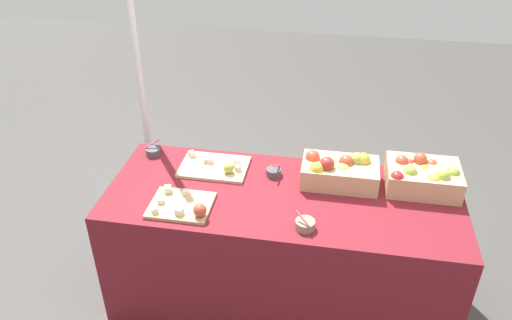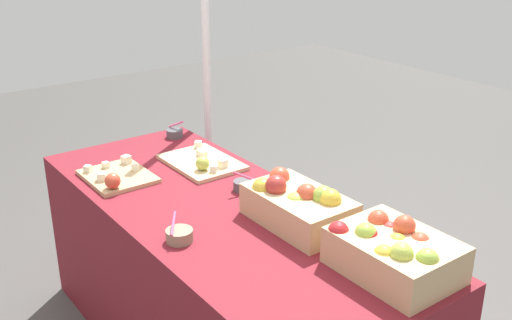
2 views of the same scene
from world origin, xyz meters
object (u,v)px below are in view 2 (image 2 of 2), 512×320
Objects in this scene: cutting_board_back at (202,162)px; sample_bowl_mid at (179,235)px; apple_crate_left at (393,252)px; cutting_board_front at (117,176)px; apple_crate_middle at (298,205)px; sample_bowl_near at (243,185)px; sample_bowl_far at (175,133)px; tent_pole at (207,64)px.

sample_bowl_mid is (0.55, -0.44, 0.01)m from cutting_board_back.
apple_crate_left is 1.28m from cutting_board_front.
apple_crate_middle is 1.08× the size of cutting_board_back.
sample_bowl_near reaches higher than sample_bowl_far.
cutting_board_front is at bearing -161.76° from apple_crate_left.
cutting_board_front is 0.58m from sample_bowl_far.
cutting_board_front is 0.56m from sample_bowl_near.
tent_pole reaches higher than apple_crate_left.
sample_bowl_far is 0.04× the size of tent_pole.
cutting_board_front is at bearing 175.57° from sample_bowl_mid.
sample_bowl_near is at bearing 42.79° from cutting_board_front.
apple_crate_left is at bearing 0.47° from cutting_board_back.
sample_bowl_far reaches higher than cutting_board_front.
cutting_board_back is at bearing -179.53° from apple_crate_left.
apple_crate_left is at bearing 3.33° from apple_crate_middle.
apple_crate_left is 4.08× the size of sample_bowl_far.
apple_crate_middle is 1.35m from tent_pole.
apple_crate_left is 0.93× the size of apple_crate_middle.
apple_crate_middle is at bearing -17.84° from tent_pole.
apple_crate_left reaches higher than sample_bowl_far.
sample_bowl_mid is at bearing -63.44° from sample_bowl_near.
apple_crate_left is 1.14m from cutting_board_back.
sample_bowl_mid is (0.22, -0.43, 0.00)m from sample_bowl_near.
sample_bowl_mid is at bearing -108.90° from apple_crate_middle.
cutting_board_back is (-1.14, -0.01, -0.06)m from apple_crate_left.
tent_pole reaches higher than sample_bowl_mid.
tent_pole reaches higher than sample_bowl_far.
apple_crate_left is 3.76× the size of sample_bowl_mid.
sample_bowl_near is at bearing -7.17° from sample_bowl_far.
sample_bowl_far is (-0.41, 0.09, 0.01)m from cutting_board_back.
cutting_board_front is 0.40m from cutting_board_back.
apple_crate_middle reaches higher than sample_bowl_far.
tent_pole is (-0.49, 0.78, 0.29)m from cutting_board_front.
apple_crate_left is 0.80m from sample_bowl_near.
apple_crate_left is at bearing 37.50° from sample_bowl_mid.
sample_bowl_near is (-0.80, -0.02, -0.05)m from apple_crate_left.
sample_bowl_far is at bearing 172.83° from sample_bowl_near.
cutting_board_front is (-1.22, -0.40, -0.06)m from apple_crate_left.
apple_crate_middle is 4.38× the size of sample_bowl_far.
apple_crate_left reaches higher than cutting_board_back.
apple_crate_left is 1.00× the size of cutting_board_back.
sample_bowl_far reaches higher than cutting_board_back.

